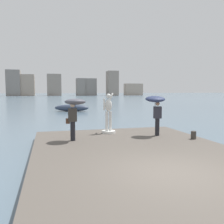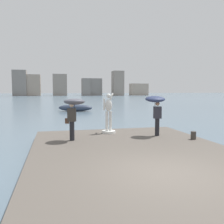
{
  "view_description": "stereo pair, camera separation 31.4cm",
  "coord_description": "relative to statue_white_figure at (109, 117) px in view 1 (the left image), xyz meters",
  "views": [
    {
      "loc": [
        -3.27,
        -6.02,
        2.68
      ],
      "look_at": [
        0.0,
        6.3,
        1.55
      ],
      "focal_mm": 38.92,
      "sensor_mm": 36.0,
      "label": 1
    },
    {
      "loc": [
        -2.96,
        -6.1,
        2.68
      ],
      "look_at": [
        0.0,
        6.3,
        1.55
      ],
      "focal_mm": 38.92,
      "sensor_mm": 36.0,
      "label": 2
    }
  ],
  "objects": [
    {
      "name": "mooring_bollard",
      "position": [
        3.49,
        -2.6,
        -0.7
      ],
      "size": [
        0.25,
        0.25,
        0.37
      ],
      "primitive_type": "cylinder",
      "color": "#38332D",
      "rests_on": "pier"
    },
    {
      "name": "onlooker_right",
      "position": [
        2.13,
        -1.3,
        0.71
      ],
      "size": [
        1.17,
        1.19,
        2.05
      ],
      "color": "black",
      "rests_on": "pier"
    },
    {
      "name": "distant_skyline",
      "position": [
        -5.36,
        115.33,
        4.21
      ],
      "size": [
        93.79,
        12.79,
        12.87
      ],
      "color": "gray",
      "rests_on": "ground"
    },
    {
      "name": "statue_white_figure",
      "position": [
        0.0,
        0.0,
        0.0
      ],
      "size": [
        0.73,
        0.93,
        2.15
      ],
      "color": "white",
      "rests_on": "pier"
    },
    {
      "name": "ground_plane",
      "position": [
        0.14,
        33.49,
        -1.29
      ],
      "size": [
        400.0,
        400.0,
        0.0
      ],
      "primitive_type": "plane",
      "color": "slate"
    },
    {
      "name": "onlooker_left",
      "position": [
        -1.97,
        -1.5,
        0.63
      ],
      "size": [
        1.12,
        1.13,
        1.94
      ],
      "color": "black",
      "rests_on": "pier"
    },
    {
      "name": "boat_mid",
      "position": [
        -0.19,
        18.91,
        -0.84
      ],
      "size": [
        4.6,
        2.76,
        0.89
      ],
      "color": "#2D384C",
      "rests_on": "ground"
    },
    {
      "name": "pier",
      "position": [
        0.14,
        -4.09,
        -1.09
      ],
      "size": [
        7.8,
        10.84,
        0.4
      ],
      "primitive_type": "cube",
      "color": "#564F47",
      "rests_on": "ground"
    }
  ]
}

